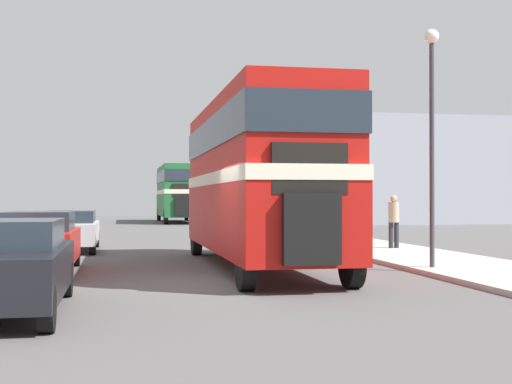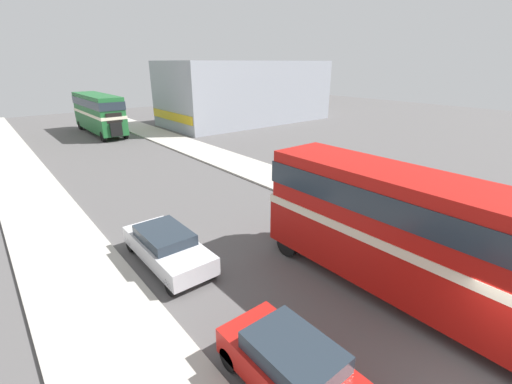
{
  "view_description": "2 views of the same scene",
  "coord_description": "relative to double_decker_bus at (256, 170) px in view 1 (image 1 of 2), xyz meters",
  "views": [
    {
      "loc": [
        -2.01,
        -14.8,
        1.8
      ],
      "look_at": [
        1.5,
        3.39,
        1.97
      ],
      "focal_mm": 50.0,
      "sensor_mm": 36.0,
      "label": 1
    },
    {
      "loc": [
        -8.39,
        -0.87,
        7.47
      ],
      "look_at": [
        1.5,
        11.2,
        1.53
      ],
      "focal_mm": 24.0,
      "sensor_mm": 36.0,
      "label": 2
    }
  ],
  "objects": [
    {
      "name": "shop_building_block",
      "position": [
        18.55,
        32.49,
        1.28
      ],
      "size": [
        21.7,
        10.06,
        7.64
      ],
      "color": "#999EA8",
      "rests_on": "ground_plane"
    },
    {
      "name": "sidewalk_right",
      "position": [
        5.25,
        -3.37,
        -2.47
      ],
      "size": [
        3.5,
        120.0,
        0.12
      ],
      "color": "#B7B2A8",
      "rests_on": "ground_plane"
    },
    {
      "name": "street_lamp",
      "position": [
        4.06,
        -1.82,
        1.42
      ],
      "size": [
        0.36,
        0.36,
        5.86
      ],
      "color": "#38383D",
      "rests_on": "sidewalk_right"
    },
    {
      "name": "car_parked_mid",
      "position": [
        -5.4,
        -0.28,
        -1.76
      ],
      "size": [
        1.74,
        4.27,
        1.49
      ],
      "color": "red",
      "rests_on": "ground_plane"
    },
    {
      "name": "pedestrian_walking",
      "position": [
        5.69,
        4.74,
        -1.4
      ],
      "size": [
        0.36,
        0.36,
        1.8
      ],
      "color": "#282833",
      "rests_on": "sidewalk_right"
    },
    {
      "name": "car_parked_far",
      "position": [
        -5.15,
        7.02,
        -1.8
      ],
      "size": [
        1.84,
        4.63,
        1.38
      ],
      "color": "silver",
      "rests_on": "ground_plane"
    },
    {
      "name": "double_decker_bus",
      "position": [
        0.0,
        0.0,
        0.0
      ],
      "size": [
        2.47,
        10.95,
        4.27
      ],
      "color": "#B2140F",
      "rests_on": "ground_plane"
    },
    {
      "name": "ground_plane",
      "position": [
        -1.5,
        -3.37,
        -2.53
      ],
      "size": [
        120.0,
        120.0,
        0.0
      ],
      "primitive_type": "plane",
      "color": "#565454"
    },
    {
      "name": "bus_distant",
      "position": [
        0.82,
        35.96,
        -0.02
      ],
      "size": [
        2.55,
        10.67,
        4.24
      ],
      "color": "#1E602D",
      "rests_on": "ground_plane"
    },
    {
      "name": "car_parked_near",
      "position": [
        -5.23,
        -6.44,
        -1.77
      ],
      "size": [
        1.76,
        4.5,
        1.46
      ],
      "color": "black",
      "rests_on": "ground_plane"
    }
  ]
}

